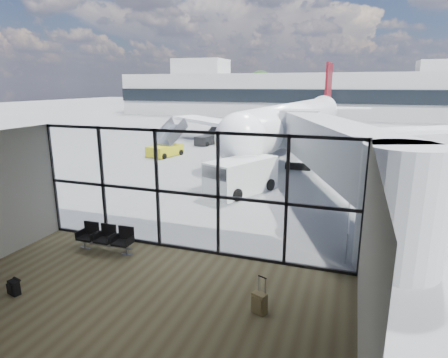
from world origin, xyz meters
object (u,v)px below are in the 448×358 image
Objects in this scene: seating_row at (107,236)px; backpack at (14,288)px; service_van at (240,176)px; belt_loader at (207,139)px; suitcase at (259,303)px; mobile_stairs at (166,149)px; airliner at (300,120)px.

seating_row is 3.58m from backpack.
backpack is 12.94m from service_van.
service_van is at bearing 90.46° from backpack.
belt_loader is (-5.11, 28.21, 0.31)m from backpack.
seating_row is at bearing -175.62° from suitcase.
suitcase is at bearing -41.98° from mobile_stairs.
seating_row is 9.37m from service_van.
suitcase is 23.85m from mobile_stairs.
seating_row is at bearing -80.52° from service_van.
airliner is at bearing 19.40° from belt_loader.
belt_loader is (-12.14, 26.74, 0.24)m from suitcase.
service_van reaches higher than seating_row.
mobile_stairs is (-13.22, 19.84, 0.29)m from suitcase.
suitcase is 0.22× the size of service_van.
seating_row is 0.57× the size of mobile_stairs.
airliner is at bearing 82.24° from seating_row.
backpack is at bearing -70.59° from belt_loader.
airliner reaches higher than seating_row.
service_van is at bearing 131.50° from suitcase.
service_van is (3.15, 12.53, 0.75)m from backpack.
backpack is 0.10× the size of service_van.
backpack is 30.22m from airliner.
airliner is 13.47m from mobile_stairs.
airliner is at bearing 54.31° from mobile_stairs.
backpack is at bearing -59.45° from mobile_stairs.
service_van is at bearing -53.05° from belt_loader.
service_van is at bearing 74.20° from seating_row.
suitcase is at bearing 26.37° from backpack.
suitcase is 0.03× the size of airliner.
mobile_stairs reaches higher than backpack.
mobile_stairs is at bearing -89.80° from belt_loader.
belt_loader reaches higher than suitcase.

